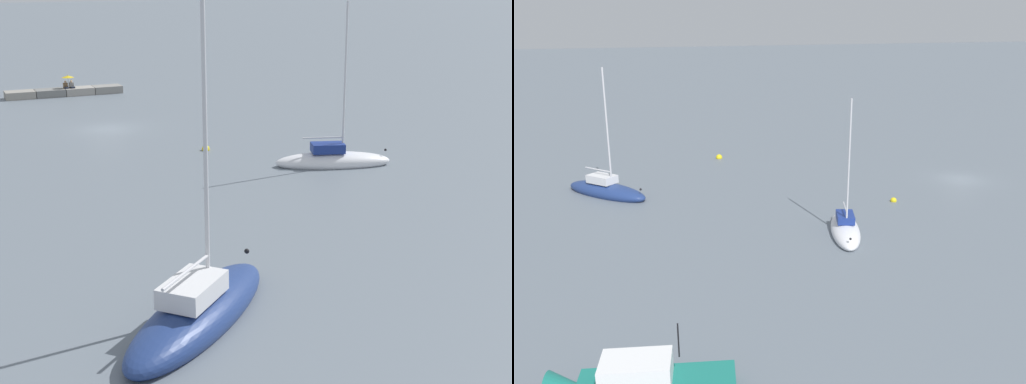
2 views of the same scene
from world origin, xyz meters
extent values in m
plane|color=slate|center=(0.00, 0.00, 0.00)|extent=(500.00, 500.00, 0.00)
cube|color=gray|center=(-4.10, -16.91, 0.35)|extent=(2.68, 1.92, 0.70)
cube|color=gray|center=(-1.37, -16.91, 0.35)|extent=(2.68, 1.92, 0.70)
cube|color=slate|center=(1.37, -16.91, 0.35)|extent=(2.68, 1.92, 0.70)
cube|color=gray|center=(4.10, -16.91, 0.35)|extent=(2.68, 1.92, 0.70)
cube|color=#1E2333|center=(-0.73, -16.60, 0.78)|extent=(0.42, 0.47, 0.16)
cube|color=gray|center=(-0.69, -16.88, 0.96)|extent=(0.43, 0.28, 0.52)
sphere|color=tan|center=(-0.69, -16.88, 1.32)|extent=(0.22, 0.22, 0.22)
cube|color=#1E2333|center=(-0.17, -16.61, 0.78)|extent=(0.42, 0.47, 0.16)
cube|color=brown|center=(-0.13, -16.88, 0.96)|extent=(0.43, 0.28, 0.52)
sphere|color=tan|center=(-0.13, -16.88, 1.32)|extent=(0.22, 0.22, 0.22)
cylinder|color=black|center=(-0.41, -16.91, 1.22)|extent=(0.02, 0.02, 1.05)
cone|color=gold|center=(-0.41, -16.91, 1.80)|extent=(1.15, 1.15, 0.20)
sphere|color=black|center=(-0.41, -16.91, 1.93)|extent=(0.05, 0.05, 0.05)
ellipsoid|color=silver|center=(-9.72, 16.46, 0.25)|extent=(7.30, 4.18, 1.20)
cube|color=navy|center=(-9.39, 16.34, 1.13)|extent=(2.25, 1.78, 0.55)
cylinder|color=silver|center=(-10.26, 16.64, 5.28)|extent=(0.12, 0.12, 8.86)
cylinder|color=silver|center=(-9.09, 16.24, 1.76)|extent=(2.36, 0.88, 0.09)
sphere|color=black|center=(-12.78, 17.51, 0.90)|extent=(0.16, 0.16, 0.16)
ellipsoid|color=navy|center=(4.95, 32.33, 0.31)|extent=(8.08, 7.63, 1.48)
cube|color=silver|center=(5.27, 32.62, 1.39)|extent=(2.79, 2.72, 0.68)
cylinder|color=silver|center=(4.44, 31.87, 5.99)|extent=(0.15, 0.15, 9.88)
cylinder|color=silver|center=(5.56, 32.88, 2.16)|extent=(2.32, 2.11, 0.11)
sphere|color=black|center=(2.00, 29.66, 1.11)|extent=(0.20, 0.20, 0.20)
sphere|color=yellow|center=(-4.15, 9.48, 0.09)|extent=(0.52, 0.52, 0.52)
camera|label=1|loc=(12.55, 53.07, 11.27)|focal=50.83mm
camera|label=2|loc=(-44.41, 32.95, 14.89)|focal=40.08mm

